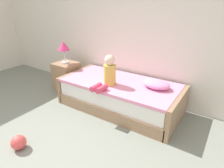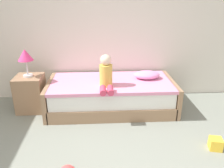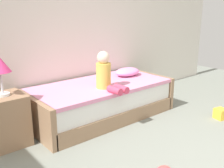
# 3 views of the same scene
# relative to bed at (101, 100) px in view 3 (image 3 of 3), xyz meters

# --- Properties ---
(wall_rear) EXTENTS (7.20, 0.10, 2.90)m
(wall_rear) POSITION_rel_bed_xyz_m (-0.24, 0.60, 1.20)
(wall_rear) COLOR silver
(wall_rear) RESTS_ON ground
(bed) EXTENTS (2.11, 1.00, 0.50)m
(bed) POSITION_rel_bed_xyz_m (0.00, 0.00, 0.00)
(bed) COLOR #997556
(bed) RESTS_ON ground
(nightstand) EXTENTS (0.44, 0.44, 0.60)m
(nightstand) POSITION_rel_bed_xyz_m (-1.35, 0.04, 0.05)
(nightstand) COLOR #997556
(nightstand) RESTS_ON ground
(table_lamp) EXTENTS (0.24, 0.24, 0.45)m
(table_lamp) POSITION_rel_bed_xyz_m (-1.35, 0.04, 0.69)
(table_lamp) COLOR silver
(table_lamp) RESTS_ON nightstand
(child_figure) EXTENTS (0.20, 0.51, 0.50)m
(child_figure) POSITION_rel_bed_xyz_m (-0.09, -0.23, 0.46)
(child_figure) COLOR gold
(child_figure) RESTS_ON bed
(pillow) EXTENTS (0.44, 0.30, 0.13)m
(pillow) POSITION_rel_bed_xyz_m (0.61, 0.10, 0.32)
(pillow) COLOR #EA8CC6
(pillow) RESTS_ON bed
(toy_block) EXTENTS (0.18, 0.18, 0.15)m
(toy_block) POSITION_rel_bed_xyz_m (1.27, -1.19, -0.17)
(toy_block) COLOR yellow
(toy_block) RESTS_ON ground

